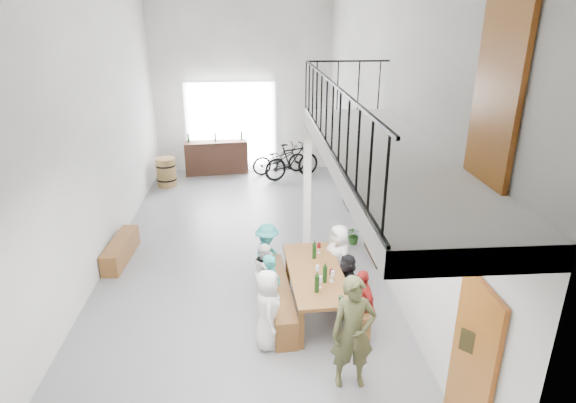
{
  "coord_description": "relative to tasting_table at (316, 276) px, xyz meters",
  "views": [
    {
      "loc": [
        0.28,
        -9.13,
        4.78
      ],
      "look_at": [
        0.93,
        -0.5,
        1.37
      ],
      "focal_mm": 30.0,
      "sensor_mm": 36.0,
      "label": 1
    }
  ],
  "objects": [
    {
      "name": "guest_left_a",
      "position": [
        -0.82,
        -0.81,
        -0.06
      ],
      "size": [
        0.42,
        0.64,
        1.28
      ],
      "primitive_type": "imported",
      "rotation": [
        0.0,
        0.0,
        1.55
      ],
      "color": "white",
      "rests_on": "ground"
    },
    {
      "name": "room_walls",
      "position": [
        -1.26,
        2.22,
        2.85
      ],
      "size": [
        12.0,
        12.0,
        12.0
      ],
      "color": "white",
      "rests_on": "ground"
    },
    {
      "name": "tableware",
      "position": [
        0.07,
        -0.15,
        0.22
      ],
      "size": [
        0.35,
        1.33,
        0.35
      ],
      "color": "black",
      "rests_on": "tasting_table"
    },
    {
      "name": "serving_counter",
      "position": [
        -2.15,
        7.87,
        -0.19
      ],
      "size": [
        2.0,
        0.76,
        1.03
      ],
      "primitive_type": "cube",
      "rotation": [
        0.0,
        0.0,
        0.12
      ],
      "color": "#392013",
      "rests_on": "ground"
    },
    {
      "name": "bicycle_near",
      "position": [
        -0.16,
        7.68,
        -0.24
      ],
      "size": [
        1.88,
        1.07,
        0.93
      ],
      "primitive_type": "imported",
      "rotation": [
        0.0,
        0.0,
        1.84
      ],
      "color": "black",
      "rests_on": "ground"
    },
    {
      "name": "bench_wall",
      "position": [
        0.57,
        0.09,
        -0.47
      ],
      "size": [
        0.34,
        2.07,
        0.48
      ],
      "primitive_type": "cube",
      "rotation": [
        0.0,
        0.0,
        0.03
      ],
      "color": "brown",
      "rests_on": "ground"
    },
    {
      "name": "right_wall_decor",
      "position": [
        1.44,
        0.35,
        1.04
      ],
      "size": [
        0.07,
        8.28,
        5.07
      ],
      "color": "brown",
      "rests_on": "ground"
    },
    {
      "name": "balcony",
      "position": [
        0.72,
        -0.91,
        2.26
      ],
      "size": [
        1.52,
        5.62,
        4.0
      ],
      "color": "silver",
      "rests_on": "ground"
    },
    {
      "name": "bench_inner",
      "position": [
        -0.61,
        0.09,
        -0.45
      ],
      "size": [
        0.49,
        2.22,
        0.51
      ],
      "primitive_type": "cube",
      "rotation": [
        0.0,
        0.0,
        0.06
      ],
      "color": "brown",
      "rests_on": "ground"
    },
    {
      "name": "guest_right_c",
      "position": [
        0.51,
        0.73,
        -0.07
      ],
      "size": [
        0.6,
        0.73,
        1.27
      ],
      "primitive_type": "imported",
      "rotation": [
        0.0,
        0.0,
        -1.2
      ],
      "color": "white",
      "rests_on": "ground"
    },
    {
      "name": "host_standing",
      "position": [
        0.28,
        -1.7,
        0.11
      ],
      "size": [
        0.6,
        0.39,
        1.64
      ],
      "primitive_type": "imported",
      "rotation": [
        0.0,
        0.0,
        -0.0
      ],
      "color": "#474929",
      "rests_on": "ground"
    },
    {
      "name": "gateway_portal",
      "position": [
        -1.66,
        8.16,
        0.69
      ],
      "size": [
        2.8,
        0.08,
        2.8
      ],
      "primitive_type": "cube",
      "color": "white",
      "rests_on": "ground"
    },
    {
      "name": "guest_right_b",
      "position": [
        0.55,
        0.12,
        -0.2
      ],
      "size": [
        0.48,
        0.98,
        1.01
      ],
      "primitive_type": "imported",
      "rotation": [
        0.0,
        0.0,
        -1.37
      ],
      "color": "black",
      "rests_on": "ground"
    },
    {
      "name": "guest_left_d",
      "position": [
        -0.77,
        0.98,
        -0.09
      ],
      "size": [
        0.73,
        0.91,
        1.23
      ],
      "primitive_type": "imported",
      "rotation": [
        0.0,
        0.0,
        1.16
      ],
      "color": "teal",
      "rests_on": "ground"
    },
    {
      "name": "bicycle_far",
      "position": [
        0.2,
        7.15,
        -0.14
      ],
      "size": [
        1.92,
        1.27,
        1.12
      ],
      "primitive_type": "imported",
      "rotation": [
        0.0,
        0.0,
        2.01
      ],
      "color": "black",
      "rests_on": "ground"
    },
    {
      "name": "guest_left_c",
      "position": [
        -0.82,
        0.49,
        -0.17
      ],
      "size": [
        0.46,
        0.56,
        1.08
      ],
      "primitive_type": "imported",
      "rotation": [
        0.0,
        0.0,
        1.47
      ],
      "color": "white",
      "rests_on": "ground"
    },
    {
      "name": "potted_plant",
      "position": [
        1.19,
        2.55,
        -0.5
      ],
      "size": [
        0.38,
        0.34,
        0.42
      ],
      "primitive_type": "imported",
      "rotation": [
        0.0,
        0.0,
        0.04
      ],
      "color": "#1B4417",
      "rests_on": "ground"
    },
    {
      "name": "side_bench",
      "position": [
        -3.76,
        2.18,
        -0.49
      ],
      "size": [
        0.44,
        1.57,
        0.44
      ],
      "primitive_type": "cube",
      "rotation": [
        0.0,
        0.0,
        -0.06
      ],
      "color": "brown",
      "rests_on": "ground"
    },
    {
      "name": "floor",
      "position": [
        -1.26,
        2.22,
        -0.71
      ],
      "size": [
        12.0,
        12.0,
        0.0
      ],
      "primitive_type": "plane",
      "color": "slate",
      "rests_on": "ground"
    },
    {
      "name": "counter_bottles",
      "position": [
        -2.15,
        7.89,
        0.46
      ],
      "size": [
        1.69,
        0.29,
        0.28
      ],
      "color": "black",
      "rests_on": "serving_counter"
    },
    {
      "name": "tasting_table",
      "position": [
        0.0,
        0.0,
        0.0
      ],
      "size": [
        0.96,
        2.16,
        0.79
      ],
      "rotation": [
        0.0,
        0.0,
        0.04
      ],
      "color": "brown",
      "rests_on": "ground"
    },
    {
      "name": "oak_barrel",
      "position": [
        -3.54,
        6.74,
        -0.29
      ],
      "size": [
        0.57,
        0.57,
        0.84
      ],
      "color": "olive",
      "rests_on": "ground"
    },
    {
      "name": "guest_right_a",
      "position": [
        0.63,
        -0.63,
        -0.14
      ],
      "size": [
        0.51,
        0.72,
        1.14
      ],
      "primitive_type": "imported",
      "rotation": [
        0.0,
        0.0,
        -1.18
      ],
      "color": "#AF201E",
      "rests_on": "ground"
    },
    {
      "name": "guest_left_b",
      "position": [
        -0.73,
        -0.1,
        -0.12
      ],
      "size": [
        0.39,
        0.49,
        1.18
      ],
      "primitive_type": "imported",
      "rotation": [
        0.0,
        0.0,
        1.29
      ],
      "color": "teal",
      "rests_on": "ground"
    }
  ]
}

